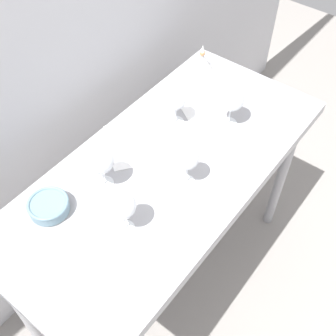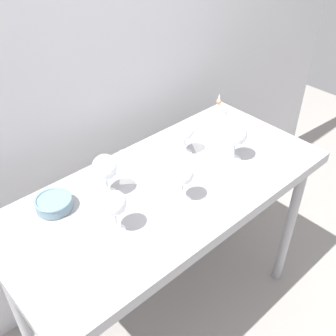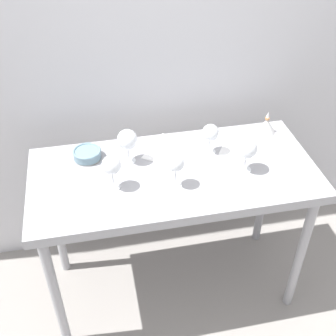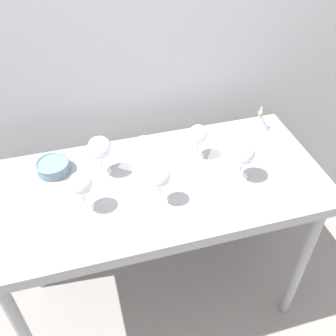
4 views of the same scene
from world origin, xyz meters
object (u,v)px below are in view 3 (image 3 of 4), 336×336
at_px(wine_glass_near_center, 175,164).
at_px(tasting_sheet_lower, 240,146).
at_px(wine_glass_far_right, 211,133).
at_px(wine_glass_near_left, 112,166).
at_px(decanter_funnel, 266,125).
at_px(wine_glass_near_right, 247,149).
at_px(tasting_bowl, 87,154).
at_px(tasting_sheet_upper, 166,149).
at_px(wine_glass_far_left, 127,140).

relative_size(wine_glass_near_center, tasting_sheet_lower, 0.72).
xyz_separation_m(wine_glass_near_center, wine_glass_far_right, (0.23, 0.22, -0.01)).
distance_m(wine_glass_near_left, decanter_funnel, 0.92).
height_order(wine_glass_near_right, tasting_bowl, wine_glass_near_right).
distance_m(tasting_sheet_upper, decanter_funnel, 0.57).
bearing_deg(wine_glass_far_right, wine_glass_near_left, -160.69).
relative_size(tasting_sheet_upper, tasting_bowl, 1.71).
xyz_separation_m(wine_glass_near_left, tasting_sheet_lower, (0.69, 0.20, -0.13)).
bearing_deg(decanter_funnel, wine_glass_near_left, -160.99).
bearing_deg(tasting_bowl, decanter_funnel, 2.72).
height_order(wine_glass_near_left, decanter_funnel, wine_glass_near_left).
bearing_deg(decanter_funnel, tasting_sheet_lower, -150.68).
distance_m(tasting_sheet_lower, decanter_funnel, 0.21).
height_order(wine_glass_near_left, tasting_sheet_lower, wine_glass_near_left).
xyz_separation_m(wine_glass_near_right, wine_glass_far_right, (-0.13, 0.18, -0.01)).
bearing_deg(wine_glass_far_right, wine_glass_near_center, -135.74).
height_order(wine_glass_far_right, wine_glass_far_left, wine_glass_far_left).
distance_m(tasting_sheet_upper, tasting_sheet_lower, 0.39).
relative_size(wine_glass_far_left, wine_glass_near_left, 1.03).
bearing_deg(tasting_sheet_lower, decanter_funnel, 60.76).
bearing_deg(wine_glass_far_right, tasting_sheet_upper, 163.03).
relative_size(wine_glass_far_right, tasting_sheet_upper, 0.67).
relative_size(wine_glass_far_right, tasting_sheet_lower, 0.68).
height_order(wine_glass_far_right, tasting_sheet_lower, wine_glass_far_right).
distance_m(wine_glass_near_right, decanter_funnel, 0.38).
distance_m(wine_glass_far_right, decanter_funnel, 0.38).
bearing_deg(wine_glass_far_right, wine_glass_near_right, -54.47).
bearing_deg(decanter_funnel, tasting_sheet_upper, -174.55).
bearing_deg(wine_glass_far_right, tasting_bowl, 173.30).
distance_m(wine_glass_far_right, wine_glass_near_left, 0.54).
bearing_deg(wine_glass_near_left, tasting_bowl, 112.76).
bearing_deg(tasting_sheet_lower, wine_glass_near_center, -117.70).
relative_size(wine_glass_near_center, wine_glass_far_right, 1.06).
xyz_separation_m(wine_glass_far_right, tasting_sheet_lower, (0.18, 0.02, -0.11)).
bearing_deg(wine_glass_far_left, wine_glass_near_left, -116.96).
xyz_separation_m(wine_glass_far_right, wine_glass_near_left, (-0.51, -0.18, 0.01)).
distance_m(wine_glass_near_center, decanter_funnel, 0.68).
height_order(wine_glass_near_center, wine_glass_near_left, wine_glass_near_left).
relative_size(wine_glass_near_right, tasting_sheet_lower, 0.75).
xyz_separation_m(wine_glass_near_right, decanter_funnel, (0.23, 0.30, -0.08)).
bearing_deg(wine_glass_near_right, tasting_bowl, 161.44).
bearing_deg(wine_glass_far_right, decanter_funnel, 18.56).
distance_m(wine_glass_far_right, tasting_sheet_upper, 0.25).
distance_m(wine_glass_near_left, tasting_sheet_lower, 0.73).
bearing_deg(tasting_bowl, tasting_sheet_lower, -3.87).
xyz_separation_m(wine_glass_near_center, wine_glass_far_left, (-0.19, 0.23, 0.00)).
bearing_deg(decanter_funnel, wine_glass_far_right, -161.44).
xyz_separation_m(wine_glass_near_right, wine_glass_far_left, (-0.54, 0.18, 0.00)).
height_order(wine_glass_near_right, tasting_sheet_lower, wine_glass_near_right).
bearing_deg(wine_glass_near_left, tasting_sheet_lower, 16.09).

